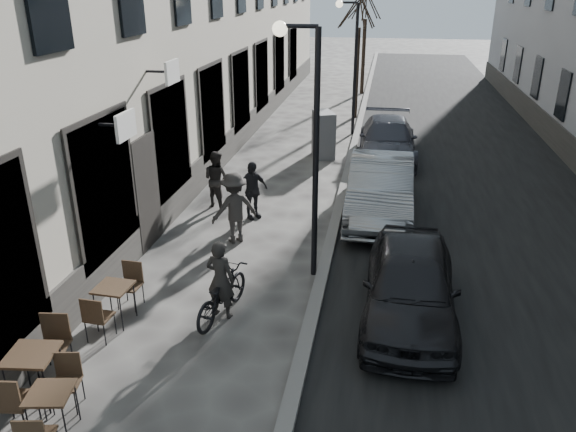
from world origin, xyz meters
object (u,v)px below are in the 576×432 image
(bistro_set_b, at_px, (35,372))
(pedestrian_mid, at_px, (234,208))
(bistro_set_c, at_px, (115,300))
(car_far, at_px, (387,140))
(utility_cabinet, at_px, (324,135))
(car_mid, at_px, (380,188))
(bicycle, at_px, (221,294))
(streetlamp_far, at_px, (351,53))
(tree_far, at_px, (366,3))
(tree_near, at_px, (360,9))
(car_near, at_px, (410,284))
(pedestrian_near, at_px, (216,179))
(bistro_set_a, at_px, (53,408))
(streetlamp_near, at_px, (308,127))
(pedestrian_far, at_px, (252,190))

(bistro_set_b, xyz_separation_m, pedestrian_mid, (1.45, 5.85, 0.35))
(bistro_set_b, distance_m, bistro_set_c, 2.14)
(bistro_set_b, xyz_separation_m, car_far, (4.91, 13.24, 0.18))
(utility_cabinet, distance_m, car_mid, 5.51)
(bistro_set_c, distance_m, bicycle, 1.90)
(streetlamp_far, xyz_separation_m, tree_far, (0.07, 9.00, 1.50))
(streetlamp_far, bearing_deg, bistro_set_b, -101.38)
(tree_near, bearing_deg, car_near, -82.94)
(bistro_set_c, xyz_separation_m, pedestrian_near, (0.16, 5.86, 0.33))
(pedestrian_near, bearing_deg, tree_far, -73.74)
(tree_far, relative_size, pedestrian_mid, 3.34)
(bistro_set_a, xyz_separation_m, pedestrian_near, (-0.25, 8.56, 0.35))
(streetlamp_near, height_order, pedestrian_far, streetlamp_near)
(streetlamp_near, height_order, bicycle, streetlamp_near)
(pedestrian_near, xyz_separation_m, car_near, (5.06, -4.81, -0.08))
(bicycle, distance_m, car_near, 3.44)
(streetlamp_near, xyz_separation_m, streetlamp_far, (0.00, 12.00, 0.00))
(pedestrian_mid, height_order, car_far, pedestrian_mid)
(bistro_set_a, bearing_deg, bicycle, 55.53)
(bistro_set_a, bearing_deg, streetlamp_far, 70.28)
(pedestrian_far, distance_m, car_near, 5.69)
(bistro_set_a, relative_size, car_far, 0.30)
(utility_cabinet, distance_m, car_near, 10.34)
(utility_cabinet, height_order, car_mid, utility_cabinet)
(bicycle, bearing_deg, streetlamp_near, -111.88)
(bistro_set_b, relative_size, car_near, 0.41)
(bistro_set_b, relative_size, pedestrian_far, 1.11)
(tree_far, height_order, bistro_set_a, tree_far)
(streetlamp_far, distance_m, car_mid, 8.95)
(utility_cabinet, xyz_separation_m, bicycle, (-0.66, -10.49, -0.33))
(pedestrian_mid, bearing_deg, tree_far, -132.60)
(tree_near, height_order, bistro_set_c, tree_near)
(bistro_set_a, bearing_deg, car_near, 27.18)
(bistro_set_c, bearing_deg, car_mid, 55.55)
(tree_far, bearing_deg, pedestrian_mid, -95.66)
(streetlamp_near, bearing_deg, pedestrian_mid, 145.29)
(streetlamp_near, bearing_deg, utility_cabinet, 94.17)
(bicycle, bearing_deg, bistro_set_c, 28.88)
(tree_near, distance_m, bistro_set_b, 20.27)
(pedestrian_mid, bearing_deg, pedestrian_near, -100.16)
(car_near, bearing_deg, car_far, 94.54)
(streetlamp_near, bearing_deg, streetlamp_far, 90.00)
(tree_near, xyz_separation_m, car_mid, (1.38, -11.50, -3.90))
(streetlamp_near, relative_size, bistro_set_c, 3.40)
(car_near, bearing_deg, pedestrian_near, 138.03)
(car_far, bearing_deg, tree_far, 95.57)
(bistro_set_a, relative_size, bicycle, 0.82)
(streetlamp_far, relative_size, bicycle, 2.88)
(bistro_set_a, distance_m, pedestrian_far, 7.94)
(car_far, bearing_deg, bistro_set_c, -114.33)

